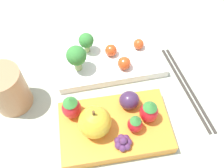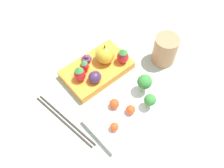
{
  "view_description": "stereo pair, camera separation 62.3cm",
  "coord_description": "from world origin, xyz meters",
  "px_view_note": "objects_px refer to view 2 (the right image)",
  "views": [
    {
      "loc": [
        -0.01,
        -0.26,
        0.43
      ],
      "look_at": [
        0.01,
        -0.0,
        0.04
      ],
      "focal_mm": 40.0,
      "sensor_mm": 36.0,
      "label": 1
    },
    {
      "loc": [
        0.22,
        0.29,
        0.6
      ],
      "look_at": [
        0.01,
        -0.0,
        0.04
      ],
      "focal_mm": 40.0,
      "sensor_mm": 36.0,
      "label": 2
    }
  ],
  "objects_px": {
    "bento_box_savoury": "(129,110)",
    "broccoli_floret_0": "(145,82)",
    "drinking_cup": "(166,50)",
    "broccoli_floret_1": "(150,100)",
    "strawberry_1": "(80,74)",
    "grape_cluster": "(86,59)",
    "bento_box_fruit": "(97,70)",
    "apple": "(105,54)",
    "cherry_tomato_0": "(114,104)",
    "plum": "(95,77)",
    "strawberry_2": "(123,56)",
    "cherry_tomato_2": "(114,127)",
    "chopsticks_pair": "(64,119)",
    "strawberry_0": "(84,66)",
    "cherry_tomato_1": "(131,110)"
  },
  "relations": [
    {
      "from": "broccoli_floret_0",
      "to": "chopsticks_pair",
      "type": "xyz_separation_m",
      "value": [
        0.22,
        -0.06,
        -0.05
      ]
    },
    {
      "from": "grape_cluster",
      "to": "broccoli_floret_1",
      "type": "bearing_deg",
      "value": 103.14
    },
    {
      "from": "chopsticks_pair",
      "to": "cherry_tomato_2",
      "type": "bearing_deg",
      "value": 129.82
    },
    {
      "from": "bento_box_savoury",
      "to": "strawberry_2",
      "type": "height_order",
      "value": "strawberry_2"
    },
    {
      "from": "strawberry_2",
      "to": "plum",
      "type": "xyz_separation_m",
      "value": [
        0.1,
        0.01,
        -0.01
      ]
    },
    {
      "from": "cherry_tomato_2",
      "to": "apple",
      "type": "bearing_deg",
      "value": -119.3
    },
    {
      "from": "strawberry_0",
      "to": "strawberry_1",
      "type": "bearing_deg",
      "value": 34.96
    },
    {
      "from": "bento_box_fruit",
      "to": "grape_cluster",
      "type": "distance_m",
      "value": 0.04
    },
    {
      "from": "drinking_cup",
      "to": "broccoli_floret_1",
      "type": "bearing_deg",
      "value": 34.01
    },
    {
      "from": "bento_box_fruit",
      "to": "plum",
      "type": "height_order",
      "value": "plum"
    },
    {
      "from": "cherry_tomato_2",
      "to": "strawberry_0",
      "type": "height_order",
      "value": "strawberry_0"
    },
    {
      "from": "bento_box_fruit",
      "to": "apple",
      "type": "distance_m",
      "value": 0.05
    },
    {
      "from": "cherry_tomato_2",
      "to": "grape_cluster",
      "type": "relative_size",
      "value": 0.74
    },
    {
      "from": "broccoli_floret_1",
      "to": "grape_cluster",
      "type": "relative_size",
      "value": 1.57
    },
    {
      "from": "plum",
      "to": "strawberry_2",
      "type": "bearing_deg",
      "value": -175.21
    },
    {
      "from": "bento_box_fruit",
      "to": "strawberry_1",
      "type": "bearing_deg",
      "value": 7.18
    },
    {
      "from": "broccoli_floret_1",
      "to": "strawberry_1",
      "type": "relative_size",
      "value": 0.96
    },
    {
      "from": "strawberry_2",
      "to": "strawberry_0",
      "type": "bearing_deg",
      "value": -20.16
    },
    {
      "from": "bento_box_savoury",
      "to": "cherry_tomato_1",
      "type": "distance_m",
      "value": 0.02
    },
    {
      "from": "bento_box_savoury",
      "to": "strawberry_1",
      "type": "relative_size",
      "value": 4.75
    },
    {
      "from": "apple",
      "to": "drinking_cup",
      "type": "bearing_deg",
      "value": 150.86
    },
    {
      "from": "broccoli_floret_0",
      "to": "cherry_tomato_1",
      "type": "bearing_deg",
      "value": 24.43
    },
    {
      "from": "strawberry_1",
      "to": "drinking_cup",
      "type": "height_order",
      "value": "drinking_cup"
    },
    {
      "from": "bento_box_savoury",
      "to": "strawberry_0",
      "type": "relative_size",
      "value": 5.98
    },
    {
      "from": "cherry_tomato_0",
      "to": "cherry_tomato_1",
      "type": "xyz_separation_m",
      "value": [
        -0.02,
        0.04,
        -0.0
      ]
    },
    {
      "from": "drinking_cup",
      "to": "chopsticks_pair",
      "type": "relative_size",
      "value": 0.43
    },
    {
      "from": "bento_box_savoury",
      "to": "cherry_tomato_1",
      "type": "xyz_separation_m",
      "value": [
        0.0,
        0.01,
        0.02
      ]
    },
    {
      "from": "cherry_tomato_2",
      "to": "strawberry_2",
      "type": "bearing_deg",
      "value": -133.18
    },
    {
      "from": "plum",
      "to": "chopsticks_pair",
      "type": "distance_m",
      "value": 0.14
    },
    {
      "from": "strawberry_0",
      "to": "plum",
      "type": "xyz_separation_m",
      "value": [
        -0.0,
        0.05,
        -0.0
      ]
    },
    {
      "from": "bento_box_savoury",
      "to": "apple",
      "type": "distance_m",
      "value": 0.17
    },
    {
      "from": "bento_box_savoury",
      "to": "grape_cluster",
      "type": "height_order",
      "value": "grape_cluster"
    },
    {
      "from": "bento_box_savoury",
      "to": "chopsticks_pair",
      "type": "height_order",
      "value": "bento_box_savoury"
    },
    {
      "from": "cherry_tomato_0",
      "to": "strawberry_1",
      "type": "bearing_deg",
      "value": -77.52
    },
    {
      "from": "grape_cluster",
      "to": "cherry_tomato_0",
      "type": "bearing_deg",
      "value": 82.31
    },
    {
      "from": "broccoli_floret_1",
      "to": "plum",
      "type": "xyz_separation_m",
      "value": [
        0.07,
        -0.14,
        -0.01
      ]
    },
    {
      "from": "cherry_tomato_0",
      "to": "grape_cluster",
      "type": "height_order",
      "value": "grape_cluster"
    },
    {
      "from": "chopsticks_pair",
      "to": "cherry_tomato_1",
      "type": "bearing_deg",
      "value": 148.44
    },
    {
      "from": "bento_box_savoury",
      "to": "broccoli_floret_0",
      "type": "distance_m",
      "value": 0.08
    },
    {
      "from": "cherry_tomato_0",
      "to": "drinking_cup",
      "type": "relative_size",
      "value": 0.3
    },
    {
      "from": "bento_box_fruit",
      "to": "cherry_tomato_0",
      "type": "distance_m",
      "value": 0.13
    },
    {
      "from": "bento_box_savoury",
      "to": "cherry_tomato_0",
      "type": "relative_size",
      "value": 8.82
    },
    {
      "from": "bento_box_fruit",
      "to": "broccoli_floret_0",
      "type": "relative_size",
      "value": 3.32
    },
    {
      "from": "cherry_tomato_0",
      "to": "strawberry_1",
      "type": "xyz_separation_m",
      "value": [
        0.03,
        -0.12,
        0.02
      ]
    },
    {
      "from": "strawberry_0",
      "to": "strawberry_1",
      "type": "distance_m",
      "value": 0.03
    },
    {
      "from": "bento_box_savoury",
      "to": "broccoli_floret_1",
      "type": "bearing_deg",
      "value": 152.14
    },
    {
      "from": "cherry_tomato_0",
      "to": "bento_box_savoury",
      "type": "bearing_deg",
      "value": 134.33
    },
    {
      "from": "strawberry_1",
      "to": "drinking_cup",
      "type": "xyz_separation_m",
      "value": [
        -0.25,
        0.07,
        -0.01
      ]
    },
    {
      "from": "apple",
      "to": "grape_cluster",
      "type": "bearing_deg",
      "value": -36.12
    },
    {
      "from": "bento_box_fruit",
      "to": "broccoli_floret_0",
      "type": "xyz_separation_m",
      "value": [
        -0.06,
        0.13,
        0.04
      ]
    }
  ]
}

